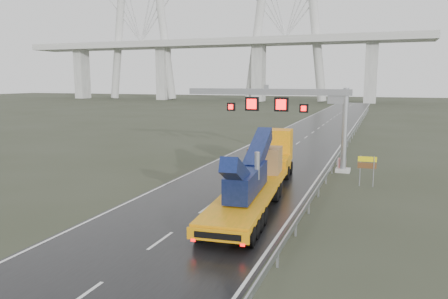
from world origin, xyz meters
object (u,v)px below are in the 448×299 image
at_px(heavy_haul_truck, 262,168).
at_px(striped_barrier, 342,165).
at_px(sign_gantry, 289,106).
at_px(exit_sign_pair, 367,165).

bearing_deg(heavy_haul_truck, striped_barrier, 59.57).
bearing_deg(sign_gantry, heavy_haul_truck, -89.37).
bearing_deg(striped_barrier, sign_gantry, 167.70).
distance_m(sign_gantry, heavy_haul_truck, 10.06).
xyz_separation_m(sign_gantry, striped_barrier, (4.65, 0.34, -5.04)).
xyz_separation_m(sign_gantry, heavy_haul_truck, (0.10, -9.29, -3.86)).
height_order(heavy_haul_truck, exit_sign_pair, heavy_haul_truck).
xyz_separation_m(sign_gantry, exit_sign_pair, (6.90, -4.75, -4.01)).
xyz_separation_m(heavy_haul_truck, exit_sign_pair, (6.79, 4.54, -0.15)).
bearing_deg(striped_barrier, exit_sign_pair, -82.63).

